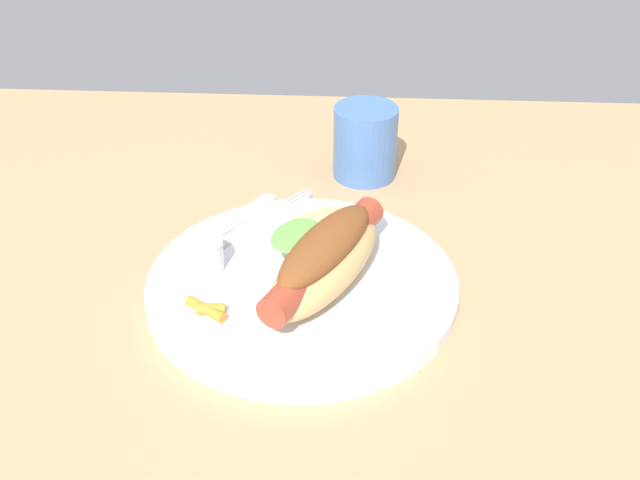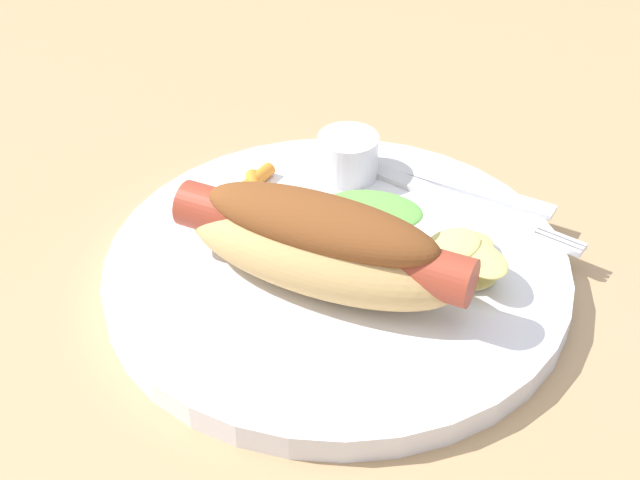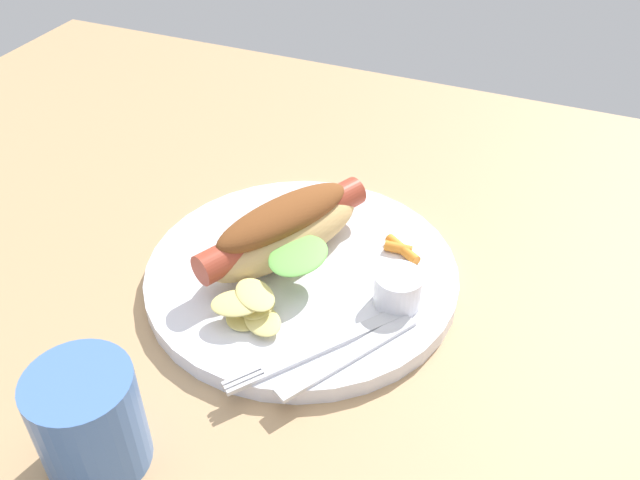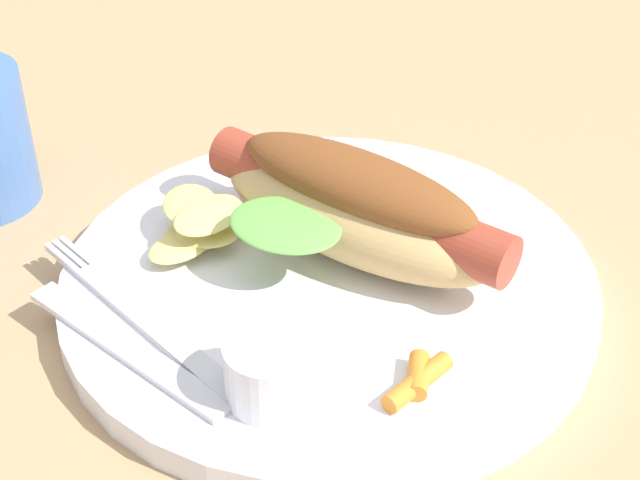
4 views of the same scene
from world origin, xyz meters
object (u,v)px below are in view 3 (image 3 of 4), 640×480
Objects in this scene: hot_dog at (289,231)px; sauce_ramekin at (398,289)px; chips_pile at (251,307)px; plate at (303,272)px; drinking_cup at (89,421)px; fork at (323,347)px; knife at (348,355)px; carrot_garnish at (401,249)px.

hot_dog is 4.25× the size of sauce_ramekin.
plate is at bearing -99.03° from chips_pile.
drinking_cup is at bearing 76.61° from plate.
fork is 1.90× the size of chips_pile.
drinking_cup is at bearing -12.77° from knife.
sauce_ramekin is 8.40cm from fork.
plate is at bearing 91.16° from hot_dog.
carrot_garnish is at bearing -151.72° from fork.
chips_pile is at bearing -65.68° from knife.
carrot_garnish is (0.10, -13.90, 0.30)cm from knife.
drinking_cup reaches higher than sauce_ramekin.
carrot_garnish is at bearing -114.95° from drinking_cup.
drinking_cup is (10.98, 14.28, 2.37)cm from fork.
plate is 2.06× the size of fork.
fork is 2.20cm from knife.
sauce_ramekin is 7.73cm from knife.
hot_dog is at bearing -10.08° from sauce_ramekin.
plate is 3.90× the size of chips_pile.
knife is (-9.36, 9.39, -2.79)cm from hot_dog.
chips_pile is (1.23, 7.75, 2.01)cm from plate.
drinking_cup reaches higher than knife.
knife is (-2.20, 0.07, -0.02)cm from fork.
hot_dog reaches higher than fork.
chips_pile is at bearing 28.29° from hot_dog.
fork is 1.04× the size of knife.
plate is at bearing -103.39° from drinking_cup.
carrot_garnish is at bearing -124.31° from chips_pile.
plate is at bearing 34.49° from carrot_garnish.
knife is at bearing 77.69° from sauce_ramekin.
chips_pile is (6.77, -0.83, 1.01)cm from fork.
knife is 13.90cm from carrot_garnish.
carrot_garnish is 0.47× the size of drinking_cup.
plate is 10.26cm from fork.
hot_dog is at bearing -24.51° from plate.
plate is 9.72cm from sauce_ramekin.
sauce_ramekin is at bearing 172.61° from plate.
drinking_cup is at bearing 16.47° from hot_dog.
carrot_garnish is at bearing -145.51° from plate.
drinking_cup is (13.18, 14.21, 2.39)cm from knife.
drinking_cup reaches higher than hot_dog.
fork is at bearing 62.59° from sauce_ramekin.
sauce_ramekin is 0.57× the size of chips_pile.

